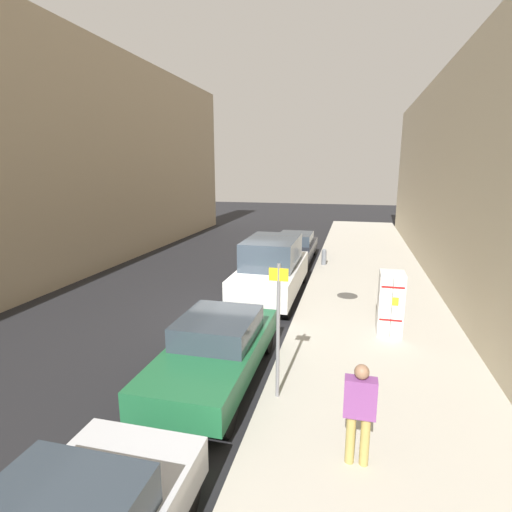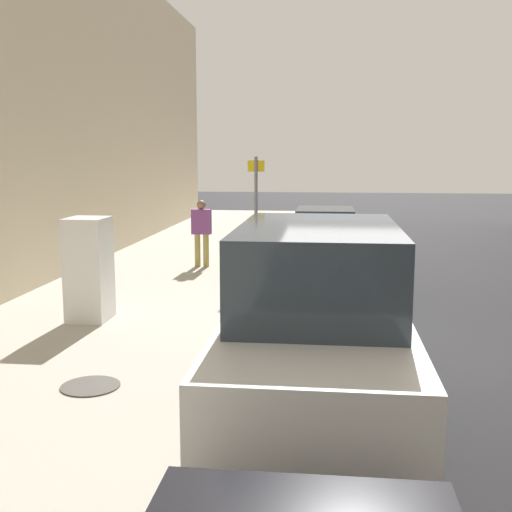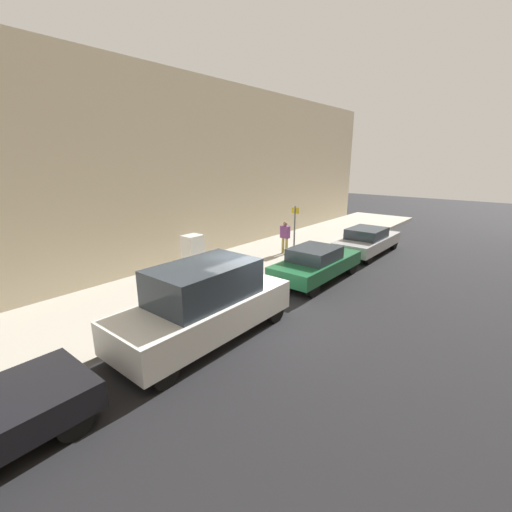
{
  "view_description": "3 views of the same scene",
  "coord_description": "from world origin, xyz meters",
  "px_view_note": "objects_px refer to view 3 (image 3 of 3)",
  "views": [
    {
      "loc": [
        -3.45,
        11.82,
        4.56
      ],
      "look_at": [
        -0.28,
        -1.13,
        1.6
      ],
      "focal_mm": 28.0,
      "sensor_mm": 36.0,
      "label": 1
    },
    {
      "loc": [
        -0.61,
        -8.84,
        2.91
      ],
      "look_at": [
        -2.04,
        3.66,
        0.9
      ],
      "focal_mm": 45.0,
      "sensor_mm": 36.0,
      "label": 2
    },
    {
      "loc": [
        5.67,
        -7.4,
        4.75
      ],
      "look_at": [
        -1.88,
        1.88,
        1.36
      ],
      "focal_mm": 24.0,
      "sensor_mm": 36.0,
      "label": 3
    }
  ],
  "objects_px": {
    "discarded_refrigerator": "(193,256)",
    "parked_sedan_silver": "(367,240)",
    "pedestrian_walking_far": "(285,235)",
    "street_sign_post": "(294,233)",
    "parked_van_white": "(205,303)",
    "parked_sedan_green": "(316,263)"
  },
  "relations": [
    {
      "from": "pedestrian_walking_far",
      "to": "street_sign_post",
      "type": "bearing_deg",
      "value": 113.79
    },
    {
      "from": "street_sign_post",
      "to": "parked_sedan_silver",
      "type": "distance_m",
      "value": 5.0
    },
    {
      "from": "street_sign_post",
      "to": "parked_sedan_green",
      "type": "bearing_deg",
      "value": -22.02
    },
    {
      "from": "pedestrian_walking_far",
      "to": "parked_van_white",
      "type": "bearing_deg",
      "value": 88.79
    },
    {
      "from": "discarded_refrigerator",
      "to": "pedestrian_walking_far",
      "type": "distance_m",
      "value": 5.27
    },
    {
      "from": "parked_van_white",
      "to": "parked_sedan_green",
      "type": "xyz_separation_m",
      "value": [
        -0.0,
        6.0,
        -0.3
      ]
    },
    {
      "from": "pedestrian_walking_far",
      "to": "parked_sedan_green",
      "type": "height_order",
      "value": "pedestrian_walking_far"
    },
    {
      "from": "discarded_refrigerator",
      "to": "pedestrian_walking_far",
      "type": "relative_size",
      "value": 1.05
    },
    {
      "from": "parked_van_white",
      "to": "pedestrian_walking_far",
      "type": "bearing_deg",
      "value": 110.13
    },
    {
      "from": "parked_sedan_silver",
      "to": "discarded_refrigerator",
      "type": "bearing_deg",
      "value": -114.43
    },
    {
      "from": "street_sign_post",
      "to": "discarded_refrigerator",
      "type": "bearing_deg",
      "value": -122.42
    },
    {
      "from": "parked_sedan_green",
      "to": "parked_sedan_silver",
      "type": "xyz_separation_m",
      "value": [
        0.0,
        5.28,
        -0.03
      ]
    },
    {
      "from": "discarded_refrigerator",
      "to": "parked_sedan_silver",
      "type": "xyz_separation_m",
      "value": [
        3.81,
        8.39,
        -0.32
      ]
    },
    {
      "from": "parked_sedan_silver",
      "to": "pedestrian_walking_far",
      "type": "bearing_deg",
      "value": -132.89
    },
    {
      "from": "street_sign_post",
      "to": "parked_sedan_green",
      "type": "distance_m",
      "value": 1.82
    },
    {
      "from": "discarded_refrigerator",
      "to": "parked_sedan_silver",
      "type": "relative_size",
      "value": 0.36
    },
    {
      "from": "pedestrian_walking_far",
      "to": "parked_sedan_silver",
      "type": "bearing_deg",
      "value": -154.24
    },
    {
      "from": "pedestrian_walking_far",
      "to": "parked_van_white",
      "type": "relative_size",
      "value": 0.31
    },
    {
      "from": "parked_van_white",
      "to": "parked_sedan_silver",
      "type": "xyz_separation_m",
      "value": [
        -0.0,
        11.28,
        -0.34
      ]
    },
    {
      "from": "parked_sedan_green",
      "to": "parked_sedan_silver",
      "type": "distance_m",
      "value": 5.28
    },
    {
      "from": "parked_sedan_silver",
      "to": "parked_van_white",
      "type": "bearing_deg",
      "value": -90.0
    },
    {
      "from": "parked_van_white",
      "to": "parked_sedan_green",
      "type": "height_order",
      "value": "parked_van_white"
    }
  ]
}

